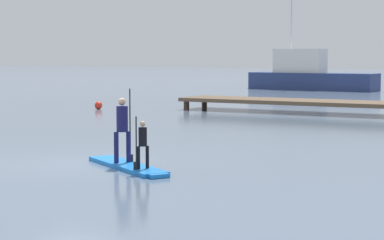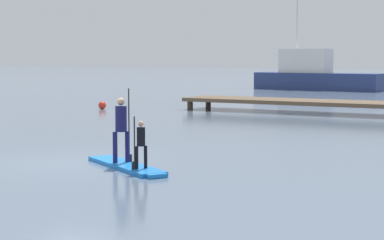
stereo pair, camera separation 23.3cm
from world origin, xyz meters
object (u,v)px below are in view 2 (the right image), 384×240
object	(u,v)px
paddler_adult	(121,125)
paddleboard_near	(127,166)
fishing_boat_white_large	(315,75)
mooring_buoy_near	(102,105)
paddler_child_solo	(141,142)

from	to	relation	value
paddler_adult	paddleboard_near	bearing A→B (deg)	-31.99
fishing_boat_white_large	mooring_buoy_near	distance (m)	24.52
paddleboard_near	paddler_child_solo	distance (m)	1.05
paddler_child_solo	mooring_buoy_near	distance (m)	19.68
paddler_child_solo	mooring_buoy_near	size ratio (longest dim) A/B	3.10
paddler_child_solo	paddleboard_near	bearing A→B (deg)	148.42
fishing_boat_white_large	paddler_adult	bearing A→B (deg)	-77.05
paddleboard_near	fishing_boat_white_large	distance (m)	40.27
paddleboard_near	fishing_boat_white_large	xyz separation A→B (m)	(-9.24, 39.18, 1.08)
paddler_adult	fishing_boat_white_large	distance (m)	40.04
paddler_adult	mooring_buoy_near	world-z (taller)	paddler_adult
paddler_adult	fishing_boat_white_large	size ratio (longest dim) A/B	0.18
paddler_adult	paddler_child_solo	world-z (taller)	paddler_adult
paddleboard_near	mooring_buoy_near	distance (m)	18.92
paddler_adult	mooring_buoy_near	bearing A→B (deg)	128.16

